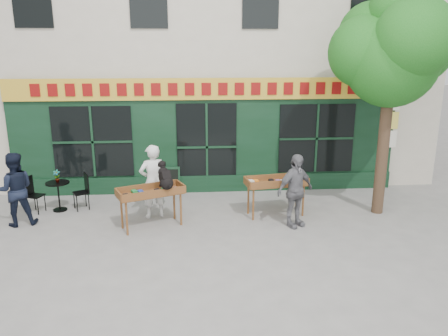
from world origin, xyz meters
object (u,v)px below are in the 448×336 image
at_px(woman, 153,181).
at_px(man_left, 15,189).
at_px(book_cart_right, 276,184).
at_px(man_right, 295,191).
at_px(book_cart_center, 151,194).
at_px(dog, 165,175).
at_px(bistro_table, 58,191).

height_order(woman, man_left, woman).
bearing_deg(woman, book_cart_right, 155.19).
distance_m(man_right, man_left, 6.56).
distance_m(book_cart_center, dog, 0.59).
bearing_deg(book_cart_right, woman, 169.60).
height_order(book_cart_center, man_right, man_right).
height_order(woman, book_cart_right, woman).
relative_size(book_cart_right, man_right, 0.90).
relative_size(bistro_table, man_left, 0.43).
bearing_deg(dog, bistro_table, 132.08).
height_order(dog, man_left, man_left).
bearing_deg(woman, man_right, 142.85).
xyz_separation_m(book_cart_right, man_right, (0.30, -0.75, 0.05)).
xyz_separation_m(book_cart_center, bistro_table, (-2.48, 1.28, -0.28)).
bearing_deg(woman, bistro_table, -37.01).
bearing_deg(book_cart_center, bistro_table, 129.96).
distance_m(dog, woman, 0.86).
height_order(woman, man_right, woman).
distance_m(dog, man_right, 3.03).
bearing_deg(woman, dog, 93.75).
xyz_separation_m(book_cart_center, book_cart_right, (3.05, 0.54, 0.00)).
bearing_deg(man_left, man_right, 157.59).
relative_size(book_cart_center, man_left, 0.92).
relative_size(woman, bistro_table, 2.43).
height_order(book_cart_center, dog, dog).
height_order(book_cart_center, bistro_table, book_cart_center).
distance_m(bistro_table, man_left, 1.19).
bearing_deg(bistro_table, book_cart_center, -27.23).
bearing_deg(man_right, bistro_table, 137.33).
xyz_separation_m(dog, man_left, (-3.53, 0.43, -0.41)).
bearing_deg(man_right, book_cart_right, 83.40).
relative_size(book_cart_right, man_left, 0.89).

